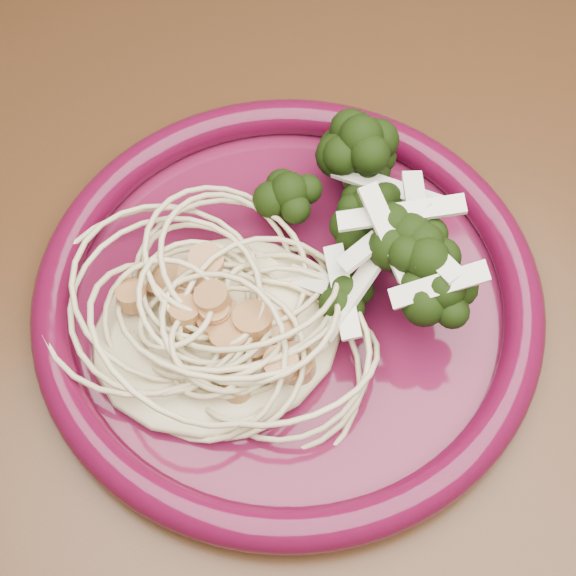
# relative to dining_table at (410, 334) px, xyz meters

# --- Properties ---
(dining_table) EXTENTS (1.20, 0.80, 0.75)m
(dining_table) POSITION_rel_dining_table_xyz_m (0.00, 0.00, 0.00)
(dining_table) COLOR #472814
(dining_table) RESTS_ON ground
(dinner_plate) EXTENTS (0.37, 0.37, 0.03)m
(dinner_plate) POSITION_rel_dining_table_xyz_m (-0.10, 0.00, 0.11)
(dinner_plate) COLOR #520E28
(dinner_plate) RESTS_ON dining_table
(spaghetti_pile) EXTENTS (0.17, 0.16, 0.03)m
(spaghetti_pile) POSITION_rel_dining_table_xyz_m (-0.14, -0.01, 0.12)
(spaghetti_pile) COLOR beige
(spaghetti_pile) RESTS_ON dinner_plate
(scallop_cluster) EXTENTS (0.15, 0.15, 0.04)m
(scallop_cluster) POSITION_rel_dining_table_xyz_m (-0.14, -0.01, 0.16)
(scallop_cluster) COLOR #B17A47
(scallop_cluster) RESTS_ON spaghetti_pile
(broccoli_pile) EXTENTS (0.13, 0.18, 0.06)m
(broccoli_pile) POSITION_rel_dining_table_xyz_m (-0.04, 0.02, 0.13)
(broccoli_pile) COLOR black
(broccoli_pile) RESTS_ON dinner_plate
(onion_garnish) EXTENTS (0.09, 0.11, 0.06)m
(onion_garnish) POSITION_rel_dining_table_xyz_m (-0.04, 0.02, 0.17)
(onion_garnish) COLOR beige
(onion_garnish) RESTS_ON broccoli_pile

